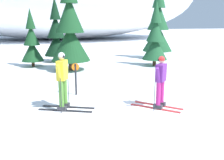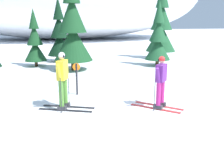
{
  "view_description": "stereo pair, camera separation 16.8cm",
  "coord_description": "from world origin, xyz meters",
  "px_view_note": "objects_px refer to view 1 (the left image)",
  "views": [
    {
      "loc": [
        -1.97,
        -7.53,
        2.86
      ],
      "look_at": [
        -0.43,
        0.3,
        0.95
      ],
      "focal_mm": 41.51,
      "sensor_mm": 36.0,
      "label": 1
    },
    {
      "loc": [
        -1.8,
        -7.56,
        2.86
      ],
      "look_at": [
        -0.43,
        0.3,
        0.95
      ],
      "focal_mm": 41.51,
      "sensor_mm": 36.0,
      "label": 2
    }
  ],
  "objects_px": {
    "pine_tree_left": "(32,43)",
    "trail_marker_post": "(76,77)",
    "pine_tree_far_right": "(158,27)",
    "pine_tree_center_left": "(56,35)",
    "pine_tree_right": "(155,39)",
    "skier_purple_jacket": "(160,81)",
    "pine_tree_center_right": "(70,28)",
    "skier_yellow_jacket": "(63,80)"
  },
  "relations": [
    {
      "from": "pine_tree_center_right",
      "to": "pine_tree_far_right",
      "type": "height_order",
      "value": "pine_tree_center_right"
    },
    {
      "from": "pine_tree_left",
      "to": "pine_tree_center_right",
      "type": "xyz_separation_m",
      "value": [
        2.22,
        -1.64,
        0.89
      ]
    },
    {
      "from": "pine_tree_far_right",
      "to": "trail_marker_post",
      "type": "bearing_deg",
      "value": -127.82
    },
    {
      "from": "skier_yellow_jacket",
      "to": "pine_tree_right",
      "type": "distance_m",
      "value": 8.97
    },
    {
      "from": "pine_tree_center_left",
      "to": "pine_tree_far_right",
      "type": "xyz_separation_m",
      "value": [
        7.12,
        0.05,
        0.51
      ]
    },
    {
      "from": "skier_purple_jacket",
      "to": "pine_tree_right",
      "type": "relative_size",
      "value": 0.43
    },
    {
      "from": "trail_marker_post",
      "to": "pine_tree_center_left",
      "type": "bearing_deg",
      "value": 95.52
    },
    {
      "from": "pine_tree_far_right",
      "to": "pine_tree_right",
      "type": "bearing_deg",
      "value": -113.62
    },
    {
      "from": "trail_marker_post",
      "to": "pine_tree_center_right",
      "type": "bearing_deg",
      "value": 89.69
    },
    {
      "from": "pine_tree_center_left",
      "to": "pine_tree_center_right",
      "type": "bearing_deg",
      "value": -75.96
    },
    {
      "from": "skier_yellow_jacket",
      "to": "trail_marker_post",
      "type": "xyz_separation_m",
      "value": [
        0.49,
        1.55,
        -0.27
      ]
    },
    {
      "from": "trail_marker_post",
      "to": "pine_tree_far_right",
      "type": "bearing_deg",
      "value": 52.18
    },
    {
      "from": "pine_tree_left",
      "to": "trail_marker_post",
      "type": "xyz_separation_m",
      "value": [
        2.2,
        -6.51,
        -0.74
      ]
    },
    {
      "from": "skier_purple_jacket",
      "to": "pine_tree_right",
      "type": "bearing_deg",
      "value": 71.03
    },
    {
      "from": "skier_yellow_jacket",
      "to": "pine_tree_center_left",
      "type": "relative_size",
      "value": 0.44
    },
    {
      "from": "pine_tree_left",
      "to": "pine_tree_far_right",
      "type": "distance_m",
      "value": 8.74
    },
    {
      "from": "pine_tree_far_right",
      "to": "pine_tree_center_right",
      "type": "bearing_deg",
      "value": -152.47
    },
    {
      "from": "skier_purple_jacket",
      "to": "trail_marker_post",
      "type": "distance_m",
      "value": 3.28
    },
    {
      "from": "pine_tree_far_right",
      "to": "pine_tree_left",
      "type": "bearing_deg",
      "value": -169.02
    },
    {
      "from": "skier_purple_jacket",
      "to": "pine_tree_center_right",
      "type": "height_order",
      "value": "pine_tree_center_right"
    },
    {
      "from": "pine_tree_center_left",
      "to": "pine_tree_right",
      "type": "distance_m",
      "value": 6.51
    },
    {
      "from": "pine_tree_right",
      "to": "skier_yellow_jacket",
      "type": "bearing_deg",
      "value": -128.94
    },
    {
      "from": "pine_tree_far_right",
      "to": "skier_purple_jacket",
      "type": "bearing_deg",
      "value": -110.26
    },
    {
      "from": "pine_tree_left",
      "to": "pine_tree_center_left",
      "type": "height_order",
      "value": "pine_tree_center_left"
    },
    {
      "from": "skier_yellow_jacket",
      "to": "trail_marker_post",
      "type": "height_order",
      "value": "skier_yellow_jacket"
    },
    {
      "from": "pine_tree_center_left",
      "to": "trail_marker_post",
      "type": "xyz_separation_m",
      "value": [
        0.78,
        -8.12,
        -1.07
      ]
    },
    {
      "from": "pine_tree_right",
      "to": "trail_marker_post",
      "type": "distance_m",
      "value": 7.51
    },
    {
      "from": "pine_tree_left",
      "to": "pine_tree_center_left",
      "type": "xyz_separation_m",
      "value": [
        1.41,
        1.61,
        0.33
      ]
    },
    {
      "from": "pine_tree_center_left",
      "to": "skier_purple_jacket",
      "type": "bearing_deg",
      "value": -71.62
    },
    {
      "from": "pine_tree_left",
      "to": "trail_marker_post",
      "type": "bearing_deg",
      "value": -71.34
    },
    {
      "from": "skier_purple_jacket",
      "to": "pine_tree_left",
      "type": "xyz_separation_m",
      "value": [
        -4.78,
        8.52,
        0.55
      ]
    },
    {
      "from": "pine_tree_right",
      "to": "pine_tree_far_right",
      "type": "distance_m",
      "value": 3.08
    },
    {
      "from": "skier_yellow_jacket",
      "to": "pine_tree_right",
      "type": "relative_size",
      "value": 0.47
    },
    {
      "from": "trail_marker_post",
      "to": "pine_tree_left",
      "type": "bearing_deg",
      "value": 108.66
    },
    {
      "from": "pine_tree_center_left",
      "to": "pine_tree_right",
      "type": "relative_size",
      "value": 1.07
    },
    {
      "from": "pine_tree_center_right",
      "to": "pine_tree_right",
      "type": "distance_m",
      "value": 5.18
    },
    {
      "from": "skier_purple_jacket",
      "to": "pine_tree_far_right",
      "type": "bearing_deg",
      "value": 69.74
    },
    {
      "from": "pine_tree_right",
      "to": "pine_tree_left",
      "type": "bearing_deg",
      "value": 171.42
    },
    {
      "from": "pine_tree_right",
      "to": "pine_tree_center_left",
      "type": "bearing_deg",
      "value": 155.36
    },
    {
      "from": "skier_purple_jacket",
      "to": "skier_yellow_jacket",
      "type": "bearing_deg",
      "value": 171.38
    },
    {
      "from": "pine_tree_left",
      "to": "pine_tree_far_right",
      "type": "bearing_deg",
      "value": 10.98
    },
    {
      "from": "skier_purple_jacket",
      "to": "pine_tree_center_right",
      "type": "bearing_deg",
      "value": 110.35
    }
  ]
}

